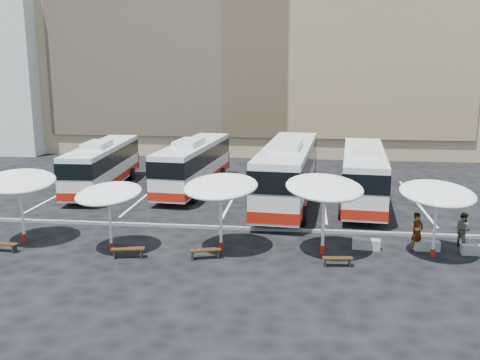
# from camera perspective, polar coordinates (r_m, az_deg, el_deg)

# --- Properties ---
(ground) EXTENTS (120.00, 120.00, 0.00)m
(ground) POSITION_cam_1_polar(r_m,az_deg,el_deg) (28.76, -2.70, -5.50)
(ground) COLOR black
(ground) RESTS_ON ground
(sandstone_building) EXTENTS (42.00, 18.25, 29.60)m
(sandstone_building) POSITION_cam_1_polar(r_m,az_deg,el_deg) (59.18, 2.45, 15.98)
(sandstone_building) COLOR tan
(sandstone_building) RESTS_ON ground
(curb_divider) EXTENTS (34.00, 0.25, 0.15)m
(curb_divider) POSITION_cam_1_polar(r_m,az_deg,el_deg) (29.20, -2.54, -5.06)
(curb_divider) COLOR black
(curb_divider) RESTS_ON ground
(bay_lines) EXTENTS (24.15, 12.00, 0.01)m
(bay_lines) POSITION_cam_1_polar(r_m,az_deg,el_deg) (36.37, -0.63, -1.68)
(bay_lines) COLOR white
(bay_lines) RESTS_ON ground
(bus_0) EXTENTS (3.06, 11.31, 3.55)m
(bus_0) POSITION_cam_1_polar(r_m,az_deg,el_deg) (39.15, -14.44, 1.64)
(bus_0) COLOR silver
(bus_0) RESTS_ON ground
(bus_1) EXTENTS (3.55, 11.82, 3.69)m
(bus_1) POSITION_cam_1_polar(r_m,az_deg,el_deg) (38.07, -4.98, 1.80)
(bus_1) COLOR silver
(bus_1) RESTS_ON ground
(bus_2) EXTENTS (3.89, 13.50, 4.23)m
(bus_2) POSITION_cam_1_polar(r_m,az_deg,el_deg) (33.90, 5.11, 0.97)
(bus_2) COLOR silver
(bus_2) RESTS_ON ground
(bus_3) EXTENTS (3.55, 12.17, 3.81)m
(bus_3) POSITION_cam_1_polar(r_m,az_deg,el_deg) (34.95, 13.02, 0.69)
(bus_3) COLOR silver
(bus_3) RESTS_ON ground
(sunshade_0) EXTENTS (4.60, 4.62, 3.65)m
(sunshade_0) POSITION_cam_1_polar(r_m,az_deg,el_deg) (28.47, -22.48, -0.15)
(sunshade_0) COLOR silver
(sunshade_0) RESTS_ON ground
(sunshade_1) EXTENTS (4.11, 4.13, 3.28)m
(sunshade_1) POSITION_cam_1_polar(r_m,az_deg,el_deg) (25.90, -13.84, -1.45)
(sunshade_1) COLOR silver
(sunshade_1) RESTS_ON ground
(sunshade_2) EXTENTS (4.45, 4.48, 3.69)m
(sunshade_2) POSITION_cam_1_polar(r_m,az_deg,el_deg) (25.06, -2.08, -0.74)
(sunshade_2) COLOR silver
(sunshade_2) RESTS_ON ground
(sunshade_3) EXTENTS (4.76, 4.78, 3.76)m
(sunshade_3) POSITION_cam_1_polar(r_m,az_deg,el_deg) (24.85, 9.00, -0.84)
(sunshade_3) COLOR silver
(sunshade_3) RESTS_ON ground
(sunshade_4) EXTENTS (4.22, 4.25, 3.56)m
(sunshade_4) POSITION_cam_1_polar(r_m,az_deg,el_deg) (25.77, 20.32, -1.39)
(sunshade_4) COLOR silver
(sunshade_4) RESTS_ON ground
(wood_bench_0) EXTENTS (1.39, 0.48, 0.42)m
(wood_bench_0) POSITION_cam_1_polar(r_m,az_deg,el_deg) (28.02, -23.88, -6.37)
(wood_bench_0) COLOR black
(wood_bench_0) RESTS_ON ground
(wood_bench_1) EXTENTS (1.57, 0.69, 0.47)m
(wood_bench_1) POSITION_cam_1_polar(r_m,az_deg,el_deg) (25.37, -11.86, -7.36)
(wood_bench_1) COLOR black
(wood_bench_1) RESTS_ON ground
(wood_bench_2) EXTENTS (1.51, 0.83, 0.45)m
(wood_bench_2) POSITION_cam_1_polar(r_m,az_deg,el_deg) (24.80, -3.74, -7.62)
(wood_bench_2) COLOR black
(wood_bench_2) RESTS_ON ground
(wood_bench_3) EXTENTS (1.37, 0.49, 0.41)m
(wood_bench_3) POSITION_cam_1_polar(r_m,az_deg,el_deg) (24.24, 10.37, -8.35)
(wood_bench_3) COLOR black
(wood_bench_3) RESTS_ON ground
(conc_bench_0) EXTENTS (1.37, 0.60, 0.50)m
(conc_bench_0) POSITION_cam_1_polar(r_m,az_deg,el_deg) (26.72, 13.32, -6.67)
(conc_bench_0) COLOR gray
(conc_bench_0) RESTS_ON ground
(conc_bench_1) EXTENTS (1.26, 0.44, 0.47)m
(conc_bench_1) POSITION_cam_1_polar(r_m,az_deg,el_deg) (27.33, 19.23, -6.64)
(conc_bench_1) COLOR gray
(conc_bench_1) RESTS_ON ground
(conc_bench_2) EXTENTS (1.25, 0.43, 0.47)m
(conc_bench_2) POSITION_cam_1_polar(r_m,az_deg,el_deg) (27.59, 23.78, -6.83)
(conc_bench_2) COLOR gray
(conc_bench_2) RESTS_ON ground
(passenger_0) EXTENTS (0.82, 0.77, 1.89)m
(passenger_0) POSITION_cam_1_polar(r_m,az_deg,el_deg) (26.92, 18.37, -5.28)
(passenger_0) COLOR black
(passenger_0) RESTS_ON ground
(passenger_1) EXTENTS (1.01, 1.05, 1.70)m
(passenger_1) POSITION_cam_1_polar(r_m,az_deg,el_deg) (28.45, 22.71, -4.87)
(passenger_1) COLOR black
(passenger_1) RESTS_ON ground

